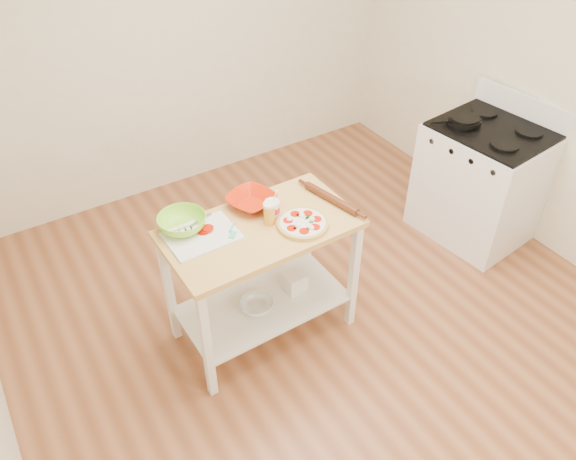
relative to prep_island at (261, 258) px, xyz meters
The scene contains 15 objects.
room_shell 0.83m from the prep_island, 33.99° to the right, with size 4.04×4.54×2.74m.
prep_island is the anchor object (origin of this frame).
gas_stove 2.02m from the prep_island, ahead, with size 0.80×0.90×1.11m.
skillet 1.91m from the prep_island, ahead, with size 0.37×0.25×0.03m.
pizza 0.37m from the prep_island, 30.04° to the right, with size 0.31×0.31×0.05m.
cutting_board 0.44m from the prep_island, 162.83° to the left, with size 0.40×0.31×0.04m.
spatula 0.32m from the prep_island, 168.02° to the left, with size 0.11×0.14×0.01m.
knife 0.49m from the prep_island, 152.73° to the left, with size 0.26×0.11×0.01m.
orange_bowl 0.36m from the prep_island, 74.29° to the left, with size 0.28×0.28×0.07m, color red.
green_bowl 0.54m from the prep_island, 150.79° to the left, with size 0.28×0.28×0.09m, color #92E735.
beer_pint 0.33m from the prep_island, ahead, with size 0.07×0.07×0.14m.
yogurt_tub 0.33m from the prep_island, 23.18° to the left, with size 0.09×0.09×0.20m.
rolling_pin 0.57m from the prep_island, ahead, with size 0.05×0.05×0.42m, color #582914.
shelf_glass_bowl 0.36m from the prep_island, 152.82° to the right, with size 0.22×0.22×0.07m, color silver.
shelf_bin 0.40m from the prep_island, ahead, with size 0.13×0.13×0.13m, color white.
Camera 1 is at (-1.60, -2.02, 2.97)m, focal length 35.00 mm.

